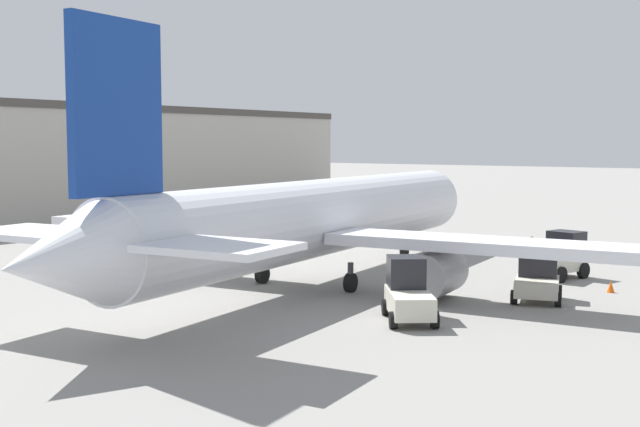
{
  "coord_description": "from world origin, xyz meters",
  "views": [
    {
      "loc": [
        -31.74,
        -24.17,
        7.02
      ],
      "look_at": [
        0.0,
        0.0,
        3.51
      ],
      "focal_mm": 45.0,
      "sensor_mm": 36.0,
      "label": 1
    }
  ],
  "objects_px": {
    "belt_loader_truck": "(560,256)",
    "baggage_tug": "(408,292)",
    "pushback_tug": "(537,280)",
    "airplane": "(311,220)",
    "ground_crew_worker": "(531,248)",
    "safety_cone_far": "(611,287)"
  },
  "relations": [
    {
      "from": "airplane",
      "to": "pushback_tug",
      "type": "relative_size",
      "value": 11.71
    },
    {
      "from": "pushback_tug",
      "to": "safety_cone_far",
      "type": "height_order",
      "value": "pushback_tug"
    },
    {
      "from": "ground_crew_worker",
      "to": "baggage_tug",
      "type": "bearing_deg",
      "value": 43.79
    },
    {
      "from": "airplane",
      "to": "belt_loader_truck",
      "type": "relative_size",
      "value": 11.32
    },
    {
      "from": "belt_loader_truck",
      "to": "safety_cone_far",
      "type": "bearing_deg",
      "value": -113.99
    },
    {
      "from": "ground_crew_worker",
      "to": "safety_cone_far",
      "type": "distance_m",
      "value": 9.46
    },
    {
      "from": "baggage_tug",
      "to": "belt_loader_truck",
      "type": "height_order",
      "value": "baggage_tug"
    },
    {
      "from": "airplane",
      "to": "pushback_tug",
      "type": "distance_m",
      "value": 11.07
    },
    {
      "from": "pushback_tug",
      "to": "airplane",
      "type": "bearing_deg",
      "value": 87.5
    },
    {
      "from": "airplane",
      "to": "ground_crew_worker",
      "type": "relative_size",
      "value": 23.27
    },
    {
      "from": "baggage_tug",
      "to": "pushback_tug",
      "type": "bearing_deg",
      "value": -59.76
    },
    {
      "from": "safety_cone_far",
      "to": "ground_crew_worker",
      "type": "bearing_deg",
      "value": 45.35
    },
    {
      "from": "belt_loader_truck",
      "to": "baggage_tug",
      "type": "bearing_deg",
      "value": -172.07
    },
    {
      "from": "belt_loader_truck",
      "to": "pushback_tug",
      "type": "distance_m",
      "value": 6.67
    },
    {
      "from": "baggage_tug",
      "to": "safety_cone_far",
      "type": "bearing_deg",
      "value": -62.37
    },
    {
      "from": "ground_crew_worker",
      "to": "baggage_tug",
      "type": "relative_size",
      "value": 0.44
    },
    {
      "from": "baggage_tug",
      "to": "belt_loader_truck",
      "type": "distance_m",
      "value": 13.46
    },
    {
      "from": "belt_loader_truck",
      "to": "safety_cone_far",
      "type": "relative_size",
      "value": 6.01
    },
    {
      "from": "safety_cone_far",
      "to": "pushback_tug",
      "type": "bearing_deg",
      "value": 152.76
    },
    {
      "from": "pushback_tug",
      "to": "belt_loader_truck",
      "type": "bearing_deg",
      "value": -7.26
    },
    {
      "from": "airplane",
      "to": "belt_loader_truck",
      "type": "height_order",
      "value": "airplane"
    },
    {
      "from": "baggage_tug",
      "to": "safety_cone_far",
      "type": "distance_m",
      "value": 11.79
    }
  ]
}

